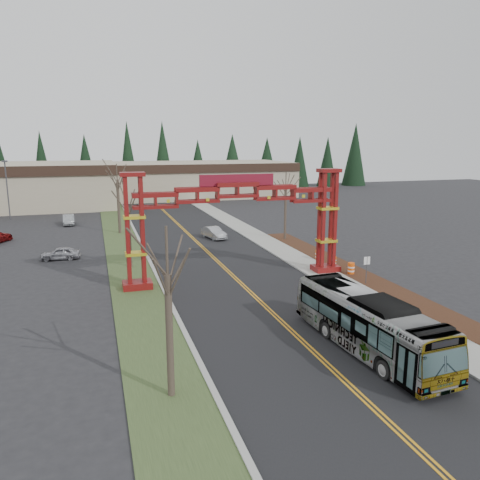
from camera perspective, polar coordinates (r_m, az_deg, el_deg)
name	(u,v)px	position (r m, az deg, el deg)	size (l,w,h in m)	color
ground	(352,388)	(23.02, 13.47, -17.15)	(200.00, 200.00, 0.00)	black
road	(216,260)	(44.85, -2.97, -2.43)	(12.00, 110.00, 0.02)	black
lane_line_left	(215,260)	(44.82, -3.12, -2.42)	(0.12, 100.00, 0.01)	orange
lane_line_right	(217,260)	(44.88, -2.82, -2.40)	(0.12, 100.00, 0.01)	orange
curb_right	(276,255)	(46.69, 4.36, -1.79)	(0.30, 110.00, 0.15)	#A1A29C
sidewalk_right	(289,254)	(47.23, 6.00, -1.66)	(2.60, 110.00, 0.14)	gray
landscape_strip	(405,298)	(35.97, 19.43, -6.63)	(2.60, 50.00, 0.12)	black
grass_median	(130,266)	(43.63, -13.21, -3.09)	(4.00, 110.00, 0.08)	#344723
curb_left	(151,264)	(43.78, -10.80, -2.89)	(0.30, 110.00, 0.15)	#A1A29C
gateway_arch	(237,207)	(37.08, -0.37, 3.99)	(18.20, 1.60, 8.90)	maroon
retail_building_east	(197,179)	(99.56, -5.31, 7.42)	(38.00, 20.30, 7.00)	tan
conifer_treeline	(143,163)	(109.78, -11.73, 9.19)	(116.10, 5.60, 13.00)	black
transit_bus	(368,323)	(26.27, 15.31, -9.77)	(2.60, 11.13, 3.10)	#A6A8AE
silver_sedan	(214,233)	(54.72, -3.22, 0.89)	(1.45, 4.14, 1.37)	#A5A8AD
parked_car_near_a	(60,253)	(47.98, -21.04, -1.51)	(1.47, 3.66, 1.25)	#A2A2A9
parked_car_far_a	(69,220)	(68.08, -20.16, 2.35)	(1.46, 4.20, 1.38)	#989C9F
bare_tree_median_near	(168,276)	(19.87, -8.82, -4.36)	(3.17, 3.17, 7.67)	#382D26
bare_tree_median_mid	(128,207)	(42.25, -13.52, 3.92)	(3.14, 3.14, 7.57)	#382D26
bare_tree_median_far	(117,183)	(58.83, -14.73, 6.75)	(3.40, 3.40, 8.52)	#382D26
bare_tree_right_far	(286,190)	(53.45, 5.60, 6.10)	(2.91, 2.91, 7.73)	#382D26
light_pole_far	(7,186)	(75.36, -26.54, 5.93)	(0.74, 0.37, 8.53)	#3F3F44
street_sign	(367,265)	(37.97, 15.20, -2.92)	(0.52, 0.06, 2.28)	#3F3F44
barrel_south	(351,269)	(40.76, 13.39, -3.44)	(0.57, 0.57, 1.06)	#F5560D
barrel_mid	(333,261)	(43.17, 11.31, -2.57)	(0.51, 0.51, 0.95)	#F5560D
barrel_north	(318,255)	(45.05, 9.52, -1.85)	(0.56, 0.56, 1.03)	#F5560D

